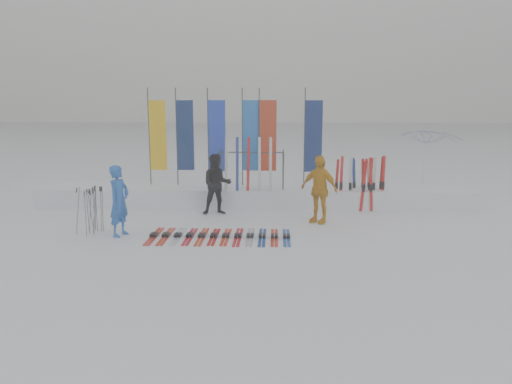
{
  "coord_description": "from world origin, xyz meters",
  "views": [
    {
      "loc": [
        0.72,
        -11.47,
        3.48
      ],
      "look_at": [
        0.2,
        1.6,
        1.0
      ],
      "focal_mm": 35.0,
      "sensor_mm": 36.0,
      "label": 1
    }
  ],
  "objects_px": {
    "tent_canopy": "(425,162)",
    "ski_rack": "(252,165)",
    "person_black": "(217,184)",
    "person_yellow": "(319,189)",
    "person_blue": "(119,201)",
    "ski_row": "(220,236)"
  },
  "relations": [
    {
      "from": "person_black",
      "to": "ski_row",
      "type": "height_order",
      "value": "person_black"
    },
    {
      "from": "ski_row",
      "to": "person_black",
      "type": "bearing_deg",
      "value": 98.03
    },
    {
      "from": "ski_rack",
      "to": "tent_canopy",
      "type": "bearing_deg",
      "value": 19.53
    },
    {
      "from": "person_yellow",
      "to": "ski_rack",
      "type": "relative_size",
      "value": 0.94
    },
    {
      "from": "person_blue",
      "to": "tent_canopy",
      "type": "relative_size",
      "value": 0.66
    },
    {
      "from": "person_blue",
      "to": "tent_canopy",
      "type": "xyz_separation_m",
      "value": [
        9.26,
        5.61,
        0.32
      ]
    },
    {
      "from": "person_yellow",
      "to": "tent_canopy",
      "type": "xyz_separation_m",
      "value": [
        4.08,
        4.02,
        0.27
      ]
    },
    {
      "from": "person_yellow",
      "to": "person_blue",
      "type": "bearing_deg",
      "value": -129.22
    },
    {
      "from": "tent_canopy",
      "to": "ski_rack",
      "type": "relative_size",
      "value": 1.34
    },
    {
      "from": "person_blue",
      "to": "ski_rack",
      "type": "distance_m",
      "value": 4.73
    },
    {
      "from": "person_black",
      "to": "tent_canopy",
      "type": "relative_size",
      "value": 0.67
    },
    {
      "from": "person_blue",
      "to": "ski_rack",
      "type": "bearing_deg",
      "value": -23.78
    },
    {
      "from": "person_yellow",
      "to": "ski_row",
      "type": "bearing_deg",
      "value": -114.09
    },
    {
      "from": "person_black",
      "to": "ski_rack",
      "type": "distance_m",
      "value": 1.46
    },
    {
      "from": "person_black",
      "to": "person_yellow",
      "type": "height_order",
      "value": "person_yellow"
    },
    {
      "from": "tent_canopy",
      "to": "ski_row",
      "type": "relative_size",
      "value": 0.77
    },
    {
      "from": "person_blue",
      "to": "tent_canopy",
      "type": "bearing_deg",
      "value": -39.81
    },
    {
      "from": "person_black",
      "to": "ski_rack",
      "type": "relative_size",
      "value": 0.9
    },
    {
      "from": "person_yellow",
      "to": "ski_row",
      "type": "relative_size",
      "value": 0.54
    },
    {
      "from": "person_black",
      "to": "person_yellow",
      "type": "bearing_deg",
      "value": -27.99
    },
    {
      "from": "person_black",
      "to": "ski_row",
      "type": "distance_m",
      "value": 2.73
    },
    {
      "from": "person_blue",
      "to": "ski_row",
      "type": "relative_size",
      "value": 0.51
    }
  ]
}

